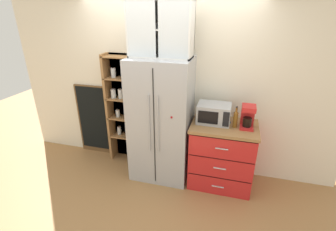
% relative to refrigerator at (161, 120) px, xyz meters
% --- Properties ---
extents(ground_plane, '(10.68, 10.68, 0.00)m').
position_rel_refrigerator_xyz_m(ground_plane, '(-0.00, -0.03, -0.89)').
color(ground_plane, '#9E7042').
extents(wall_back_cream, '(4.98, 0.10, 2.55)m').
position_rel_refrigerator_xyz_m(wall_back_cream, '(-0.00, 0.37, 0.38)').
color(wall_back_cream, silver).
rests_on(wall_back_cream, ground).
extents(refrigerator, '(0.84, 0.66, 1.78)m').
position_rel_refrigerator_xyz_m(refrigerator, '(0.00, 0.00, 0.00)').
color(refrigerator, '#ADAFB5').
rests_on(refrigerator, ground).
extents(pantry_shelf_column, '(0.53, 0.25, 1.76)m').
position_rel_refrigerator_xyz_m(pantry_shelf_column, '(-0.71, 0.27, 0.03)').
color(pantry_shelf_column, brown).
rests_on(pantry_shelf_column, ground).
extents(counter_cabinet, '(0.88, 0.64, 0.93)m').
position_rel_refrigerator_xyz_m(counter_cabinet, '(0.89, 0.01, -0.42)').
color(counter_cabinet, red).
rests_on(counter_cabinet, ground).
extents(microwave, '(0.44, 0.33, 0.26)m').
position_rel_refrigerator_xyz_m(microwave, '(0.73, 0.06, 0.17)').
color(microwave, '#ADAFB5').
rests_on(microwave, counter_cabinet).
extents(coffee_maker, '(0.17, 0.20, 0.31)m').
position_rel_refrigerator_xyz_m(coffee_maker, '(1.16, 0.02, 0.20)').
color(coffee_maker, red).
rests_on(coffee_maker, counter_cabinet).
extents(mug_sage, '(0.11, 0.07, 0.09)m').
position_rel_refrigerator_xyz_m(mug_sage, '(0.89, -0.05, 0.09)').
color(mug_sage, '#8CA37F').
rests_on(mug_sage, counter_cabinet).
extents(mug_navy, '(0.12, 0.08, 0.08)m').
position_rel_refrigerator_xyz_m(mug_navy, '(0.89, -0.00, 0.08)').
color(mug_navy, navy).
rests_on(mug_navy, counter_cabinet).
extents(bottle_amber, '(0.06, 0.06, 0.29)m').
position_rel_refrigerator_xyz_m(bottle_amber, '(1.01, -0.02, 0.17)').
color(bottle_amber, brown).
rests_on(bottle_amber, counter_cabinet).
extents(upper_cabinet, '(0.80, 0.32, 0.68)m').
position_rel_refrigerator_xyz_m(upper_cabinet, '(-0.00, 0.05, 1.23)').
color(upper_cabinet, silver).
rests_on(upper_cabinet, refrigerator).
extents(chalkboard_menu, '(0.60, 0.04, 1.22)m').
position_rel_refrigerator_xyz_m(chalkboard_menu, '(-1.29, 0.29, -0.28)').
color(chalkboard_menu, brown).
rests_on(chalkboard_menu, ground).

